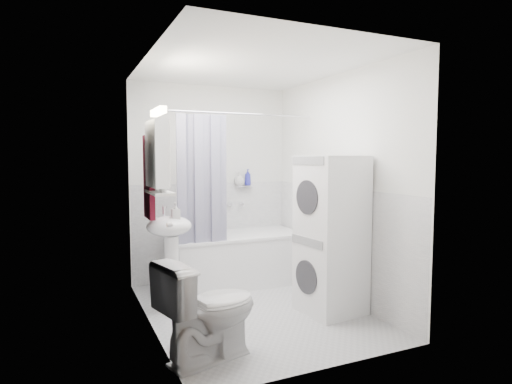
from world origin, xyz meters
name	(u,v)px	position (x,y,z in m)	size (l,w,h in m)	color
floor	(253,310)	(0.00, 0.00, 0.00)	(2.60, 2.60, 0.00)	#B9B9BD
room_walls	(253,161)	(0.00, 0.00, 1.49)	(2.60, 2.60, 2.60)	white
wainscot	(242,245)	(0.00, 0.29, 0.60)	(1.98, 2.58, 2.58)	white
door	(169,225)	(-0.95, -0.55, 1.00)	(0.05, 2.00, 2.00)	brown
bathtub	(236,256)	(0.18, 0.92, 0.33)	(1.59, 0.75, 0.60)	white
tub_spout	(241,204)	(0.38, 1.25, 0.92)	(0.04, 0.04, 0.12)	silver
curtain_rod	(246,114)	(0.18, 0.60, 2.00)	(0.02, 0.02, 1.77)	silver
shower_curtain	(202,183)	(-0.33, 0.60, 1.25)	(0.55, 0.02, 1.45)	#151345
sink	(170,241)	(-0.75, 0.32, 0.70)	(0.44, 0.37, 1.04)	white
medicine_cabinet	(157,152)	(-0.90, 0.10, 1.57)	(0.13, 0.50, 0.71)	white
shelf	(160,193)	(-0.89, 0.10, 1.20)	(0.18, 0.54, 0.03)	silver
shower_caddy	(245,186)	(0.43, 1.24, 1.15)	(0.22, 0.06, 0.02)	silver
towel	(149,175)	(-0.94, 0.35, 1.35)	(0.07, 0.34, 0.82)	maroon
washer_dryer	(331,235)	(0.68, -0.34, 0.77)	(0.60, 0.59, 1.54)	white
toilet	(209,310)	(-0.72, -0.81, 0.38)	(0.43, 0.78, 0.76)	white
soap_pump	(176,217)	(-0.71, 0.25, 0.95)	(0.08, 0.17, 0.08)	gray
shelf_bottle	(163,188)	(-0.89, -0.05, 1.25)	(0.07, 0.18, 0.07)	gray
shelf_cup	(157,185)	(-0.89, 0.22, 1.26)	(0.10, 0.09, 0.10)	gray
shampoo_a	(239,181)	(0.35, 1.24, 1.23)	(0.13, 0.17, 0.13)	gray
shampoo_b	(248,182)	(0.47, 1.24, 1.20)	(0.08, 0.21, 0.08)	#2B2CAE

